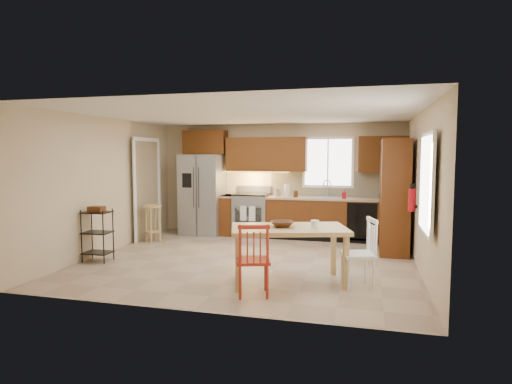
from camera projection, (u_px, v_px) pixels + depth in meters
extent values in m
plane|color=tan|center=(250.00, 260.00, 7.38)|extent=(5.50, 5.50, 0.00)
cube|color=silver|center=(250.00, 114.00, 7.16)|extent=(5.50, 5.00, 0.02)
cube|color=#CCB793|center=(279.00, 180.00, 9.68)|extent=(5.50, 0.02, 2.50)
cube|color=#CCB793|center=(192.00, 205.00, 4.86)|extent=(5.50, 0.02, 2.50)
cube|color=#CCB793|center=(107.00, 185.00, 7.96)|extent=(0.02, 5.00, 2.50)
cube|color=#CCB793|center=(422.00, 192.00, 6.58)|extent=(0.02, 5.00, 2.50)
cube|color=gray|center=(203.00, 194.00, 9.77)|extent=(0.92, 0.75, 1.82)
cube|color=gray|center=(252.00, 215.00, 9.58)|extent=(0.76, 0.63, 0.92)
cube|color=#5E3111|center=(229.00, 215.00, 9.74)|extent=(0.30, 0.60, 0.90)
cube|color=#5E3111|center=(335.00, 219.00, 9.14)|extent=(2.92, 0.60, 0.90)
cube|color=black|center=(362.00, 222.00, 8.72)|extent=(0.60, 0.02, 0.78)
cube|color=beige|center=(336.00, 184.00, 9.35)|extent=(2.92, 0.03, 0.55)
cube|color=#56300E|center=(205.00, 142.00, 9.86)|extent=(1.00, 0.35, 0.55)
cube|color=#56300E|center=(266.00, 154.00, 9.52)|extent=(1.80, 0.35, 0.75)
cube|color=#56300E|center=(383.00, 154.00, 8.90)|extent=(1.00, 0.35, 0.75)
cube|color=white|center=(328.00, 162.00, 9.35)|extent=(1.12, 0.04, 1.12)
cube|color=gray|center=(326.00, 199.00, 9.15)|extent=(0.62, 0.46, 0.16)
cube|color=#FFBF66|center=(253.00, 172.00, 9.61)|extent=(1.60, 0.30, 0.01)
imported|color=#AA0B14|center=(344.00, 194.00, 8.95)|extent=(0.09, 0.09, 0.19)
cylinder|color=silver|center=(287.00, 190.00, 9.30)|extent=(0.12, 0.12, 0.28)
cylinder|color=gray|center=(278.00, 193.00, 9.35)|extent=(0.11, 0.11, 0.18)
cylinder|color=#452312|center=(296.00, 194.00, 9.23)|extent=(0.10, 0.10, 0.14)
cube|color=#5E3111|center=(395.00, 197.00, 7.84)|extent=(0.50, 0.95, 2.10)
cylinder|color=#AA0B14|center=(412.00, 200.00, 6.77)|extent=(0.12, 0.12, 0.36)
cube|color=white|center=(427.00, 183.00, 5.48)|extent=(0.04, 1.02, 1.32)
cube|color=#8C7A59|center=(146.00, 190.00, 9.21)|extent=(0.04, 0.95, 2.10)
imported|color=#452312|center=(282.00, 227.00, 6.05)|extent=(0.41, 0.41, 0.08)
cylinder|color=silver|center=(315.00, 225.00, 6.03)|extent=(0.15, 0.15, 0.14)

